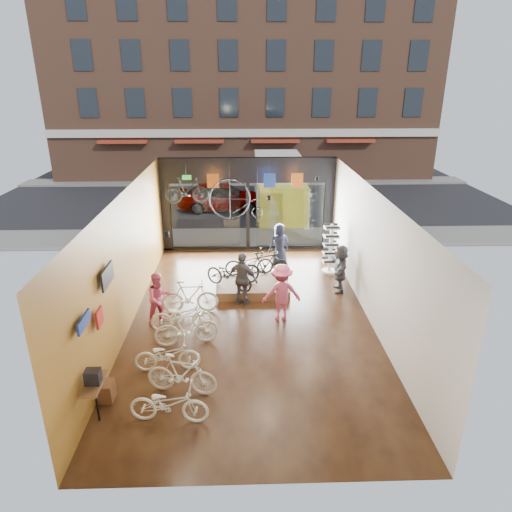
{
  "coord_description": "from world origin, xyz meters",
  "views": [
    {
      "loc": [
        -0.22,
        -12.02,
        6.71
      ],
      "look_at": [
        0.19,
        1.4,
        1.45
      ],
      "focal_mm": 32.0,
      "sensor_mm": 36.0,
      "label": 1
    }
  ],
  "objects_px": {
    "floor_bike_1": "(182,374)",
    "display_platform": "(252,285)",
    "floor_bike_3": "(186,327)",
    "floor_bike_4": "(182,316)",
    "customer_2": "(243,279)",
    "customer_1": "(159,298)",
    "box_truck": "(280,188)",
    "customer_4": "(280,245)",
    "sunglasses_rack": "(330,249)",
    "display_bike_mid": "(265,266)",
    "display_bike_left": "(229,275)",
    "display_bike_right": "(249,263)",
    "street_car": "(221,196)",
    "floor_bike_5": "(190,296)",
    "floor_bike_2": "(167,355)",
    "customer_3": "(281,293)",
    "penny_farthing": "(239,200)",
    "hung_bike": "(187,190)",
    "floor_bike_0": "(169,404)",
    "customer_5": "(340,268)"
  },
  "relations": [
    {
      "from": "floor_bike_0",
      "to": "floor_bike_5",
      "type": "bearing_deg",
      "value": 6.14
    },
    {
      "from": "display_bike_right",
      "to": "customer_3",
      "type": "distance_m",
      "value": 2.85
    },
    {
      "from": "floor_bike_0",
      "to": "display_bike_left",
      "type": "relative_size",
      "value": 0.94
    },
    {
      "from": "street_car",
      "to": "display_platform",
      "type": "bearing_deg",
      "value": -171.86
    },
    {
      "from": "floor_bike_2",
      "to": "display_bike_mid",
      "type": "relative_size",
      "value": 0.89
    },
    {
      "from": "box_truck",
      "to": "customer_1",
      "type": "xyz_separation_m",
      "value": [
        -4.38,
        -11.16,
        -0.65
      ]
    },
    {
      "from": "floor_bike_0",
      "to": "customer_4",
      "type": "bearing_deg",
      "value": -13.77
    },
    {
      "from": "display_bike_left",
      "to": "customer_5",
      "type": "height_order",
      "value": "customer_5"
    },
    {
      "from": "box_truck",
      "to": "floor_bike_2",
      "type": "bearing_deg",
      "value": -105.76
    },
    {
      "from": "floor_bike_3",
      "to": "floor_bike_4",
      "type": "relative_size",
      "value": 1.0
    },
    {
      "from": "customer_5",
      "to": "box_truck",
      "type": "bearing_deg",
      "value": -165.2
    },
    {
      "from": "sunglasses_rack",
      "to": "display_bike_mid",
      "type": "bearing_deg",
      "value": -135.77
    },
    {
      "from": "street_car",
      "to": "sunglasses_rack",
      "type": "height_order",
      "value": "sunglasses_rack"
    },
    {
      "from": "floor_bike_2",
      "to": "customer_5",
      "type": "bearing_deg",
      "value": -52.61
    },
    {
      "from": "floor_bike_3",
      "to": "hung_bike",
      "type": "bearing_deg",
      "value": -6.2
    },
    {
      "from": "floor_bike_1",
      "to": "display_bike_left",
      "type": "xyz_separation_m",
      "value": [
        0.95,
        4.92,
        0.27
      ]
    },
    {
      "from": "street_car",
      "to": "display_bike_left",
      "type": "relative_size",
      "value": 2.61
    },
    {
      "from": "street_car",
      "to": "floor_bike_5",
      "type": "bearing_deg",
      "value": 177.53
    },
    {
      "from": "penny_farthing",
      "to": "floor_bike_0",
      "type": "bearing_deg",
      "value": -99.33
    },
    {
      "from": "display_platform",
      "to": "display_bike_right",
      "type": "distance_m",
      "value": 0.85
    },
    {
      "from": "floor_bike_0",
      "to": "display_bike_mid",
      "type": "relative_size",
      "value": 0.93
    },
    {
      "from": "floor_bike_4",
      "to": "display_bike_mid",
      "type": "relative_size",
      "value": 0.96
    },
    {
      "from": "floor_bike_4",
      "to": "display_platform",
      "type": "xyz_separation_m",
      "value": [
        2.06,
        2.58,
        -0.3
      ]
    },
    {
      "from": "floor_bike_2",
      "to": "floor_bike_3",
      "type": "relative_size",
      "value": 0.93
    },
    {
      "from": "penny_farthing",
      "to": "hung_bike",
      "type": "distance_m",
      "value": 1.91
    },
    {
      "from": "floor_bike_1",
      "to": "floor_bike_5",
      "type": "xyz_separation_m",
      "value": [
        -0.21,
        3.86,
        0.02
      ]
    },
    {
      "from": "floor_bike_1",
      "to": "penny_farthing",
      "type": "distance_m",
      "value": 8.12
    },
    {
      "from": "floor_bike_1",
      "to": "display_bike_right",
      "type": "bearing_deg",
      "value": -3.57
    },
    {
      "from": "customer_1",
      "to": "floor_bike_1",
      "type": "bearing_deg",
      "value": -106.96
    },
    {
      "from": "floor_bike_1",
      "to": "display_platform",
      "type": "bearing_deg",
      "value": -6.12
    },
    {
      "from": "customer_2",
      "to": "sunglasses_rack",
      "type": "distance_m",
      "value": 4.0
    },
    {
      "from": "floor_bike_3",
      "to": "floor_bike_5",
      "type": "xyz_separation_m",
      "value": [
        -0.1,
        1.84,
        0.0
      ]
    },
    {
      "from": "display_bike_left",
      "to": "box_truck",
      "type": "bearing_deg",
      "value": 20.6
    },
    {
      "from": "street_car",
      "to": "display_platform",
      "type": "distance_m",
      "value": 10.15
    },
    {
      "from": "floor_bike_2",
      "to": "customer_5",
      "type": "relative_size",
      "value": 0.98
    },
    {
      "from": "customer_4",
      "to": "customer_1",
      "type": "bearing_deg",
      "value": 32.69
    },
    {
      "from": "display_platform",
      "to": "customer_3",
      "type": "xyz_separation_m",
      "value": [
        0.8,
        -2.1,
        0.73
      ]
    },
    {
      "from": "display_bike_mid",
      "to": "customer_1",
      "type": "xyz_separation_m",
      "value": [
        -3.16,
        -2.2,
        -0.06
      ]
    },
    {
      "from": "box_truck",
      "to": "display_platform",
      "type": "xyz_separation_m",
      "value": [
        -1.64,
        -9.03,
        -1.28
      ]
    },
    {
      "from": "floor_bike_2",
      "to": "customer_3",
      "type": "xyz_separation_m",
      "value": [
        2.97,
        2.39,
        0.47
      ]
    },
    {
      "from": "display_bike_mid",
      "to": "customer_3",
      "type": "relative_size",
      "value": 1.01
    },
    {
      "from": "floor_bike_4",
      "to": "customer_2",
      "type": "height_order",
      "value": "customer_2"
    },
    {
      "from": "floor_bike_4",
      "to": "customer_4",
      "type": "xyz_separation_m",
      "value": [
        3.14,
        4.78,
        0.36
      ]
    },
    {
      "from": "floor_bike_3",
      "to": "customer_2",
      "type": "relative_size",
      "value": 0.99
    },
    {
      "from": "customer_2",
      "to": "sunglasses_rack",
      "type": "xyz_separation_m",
      "value": [
        3.19,
        2.43,
        0.06
      ]
    },
    {
      "from": "floor_bike_3",
      "to": "penny_farthing",
      "type": "height_order",
      "value": "penny_farthing"
    },
    {
      "from": "penny_farthing",
      "to": "sunglasses_rack",
      "type": "bearing_deg",
      "value": -17.45
    },
    {
      "from": "hung_bike",
      "to": "box_truck",
      "type": "bearing_deg",
      "value": -31.75
    },
    {
      "from": "floor_bike_0",
      "to": "display_bike_left",
      "type": "height_order",
      "value": "display_bike_left"
    },
    {
      "from": "floor_bike_5",
      "to": "display_bike_right",
      "type": "bearing_deg",
      "value": -42.23
    }
  ]
}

